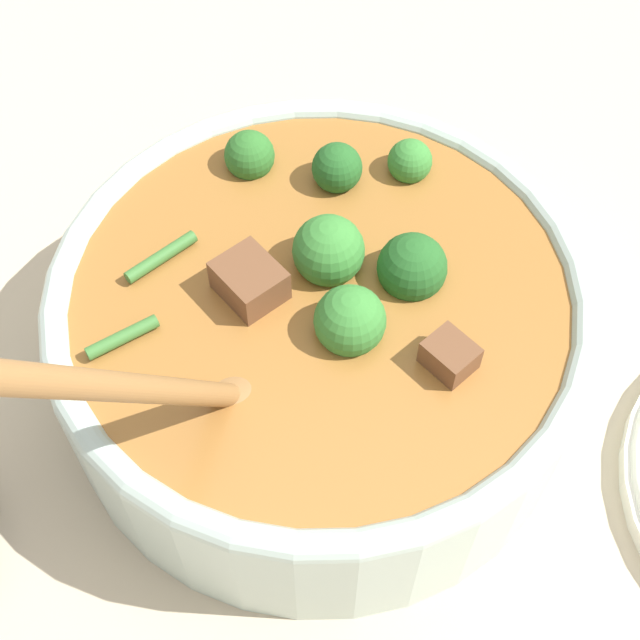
% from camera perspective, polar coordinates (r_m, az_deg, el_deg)
% --- Properties ---
extents(ground_plane, '(4.00, 4.00, 0.00)m').
position_cam_1_polar(ground_plane, '(0.54, 0.00, -3.52)').
color(ground_plane, '#C6B293').
extents(stew_bowl, '(0.32, 0.30, 0.28)m').
position_cam_1_polar(stew_bowl, '(0.50, -0.00, -0.40)').
color(stew_bowl, '#B2C6BC').
rests_on(stew_bowl, ground_plane).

